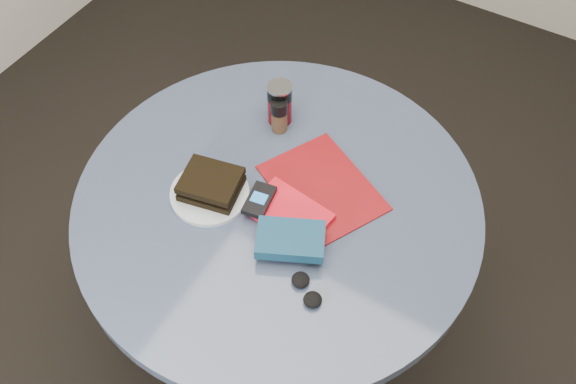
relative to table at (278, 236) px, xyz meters
The scene contains 11 objects.
ground 0.59m from the table, ahead, with size 4.00×4.00×0.00m, color black.
table is the anchor object (origin of this frame).
plate 0.24m from the table, 154.05° to the right, with size 0.19×0.19×0.01m, color silver.
sandwich 0.26m from the table, 156.09° to the right, with size 0.16×0.14×0.05m.
soda_can 0.35m from the table, 119.71° to the left, with size 0.08×0.08×0.12m.
pepper_grinder 0.32m from the table, 119.77° to the left, with size 0.05×0.05×0.10m.
magazine 0.20m from the table, 47.52° to the left, with size 0.29×0.22×0.01m, color maroon.
red_book 0.19m from the table, 30.47° to the right, with size 0.19×0.12×0.02m, color red.
novel 0.25m from the table, 46.76° to the right, with size 0.15×0.10×0.03m, color navy.
mp3_player 0.20m from the table, 121.23° to the right, with size 0.07×0.10×0.02m.
headphones 0.32m from the table, 44.81° to the right, with size 0.10×0.09×0.02m.
Camera 1 is at (0.49, -0.78, 2.01)m, focal length 40.00 mm.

